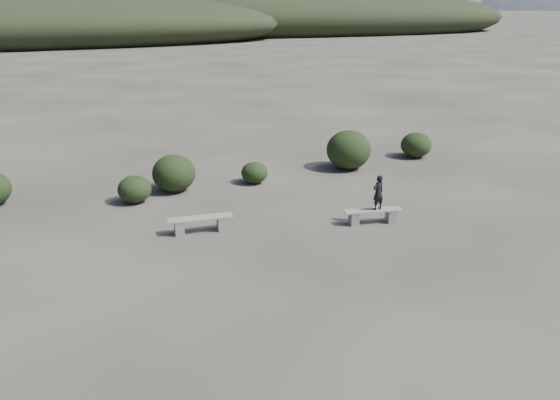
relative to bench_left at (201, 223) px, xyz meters
name	(u,v)px	position (x,y,z in m)	size (l,w,h in m)	color
ground	(373,302)	(2.50, -4.74, -0.26)	(1200.00, 1200.00, 0.00)	#332F27
bench_left	(201,223)	(0.00, 0.00, 0.00)	(1.70, 0.44, 0.42)	slate
bench_right	(373,215)	(4.56, -0.98, -0.01)	(1.62, 0.59, 0.40)	slate
seated_person	(378,193)	(4.68, -1.00, 0.63)	(0.35, 0.23, 0.97)	black
shrub_a	(135,189)	(-1.38, 2.98, 0.16)	(1.01, 1.01, 0.83)	black
shrub_b	(174,173)	(-0.07, 3.67, 0.34)	(1.38, 1.38, 1.19)	black
shrub_c	(254,173)	(2.60, 3.59, 0.10)	(0.90, 0.90, 0.72)	black
shrub_d	(349,150)	(6.34, 4.08, 0.45)	(1.61, 1.61, 1.41)	black
shrub_e	(416,145)	(9.56, 4.62, 0.24)	(1.18, 1.18, 0.99)	black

